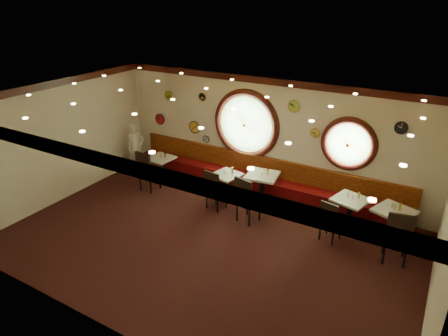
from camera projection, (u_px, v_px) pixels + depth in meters
floor at (208, 241)px, 9.06m from camera, size 9.00×6.00×0.00m
ceiling at (205, 103)px, 7.76m from camera, size 9.00×6.00×0.02m
wall_back at (266, 136)px, 10.78m from camera, size 9.00×0.02×3.20m
wall_front at (100, 250)px, 6.04m from camera, size 9.00×0.02×3.20m
wall_left at (62, 141)px, 10.48m from camera, size 0.02×6.00×3.20m
wall_right at (445, 238)px, 6.34m from camera, size 0.02×6.00×3.20m
molding_back at (268, 81)px, 10.13m from camera, size 9.00×0.10×0.18m
molding_front at (89, 157)px, 5.47m from camera, size 9.00×0.10×0.18m
molding_left at (53, 83)px, 9.84m from camera, size 0.10×6.00×0.18m
banquette_base at (260, 190)px, 11.17m from camera, size 8.00×0.55×0.20m
banquette_seat at (260, 182)px, 11.07m from camera, size 8.00×0.55×0.30m
banquette_back at (264, 166)px, 11.08m from camera, size 8.00×0.10×0.55m
porthole_left_glass at (246, 124)px, 10.95m from camera, size 1.66×0.02×1.66m
porthole_left_frame at (246, 124)px, 10.94m from camera, size 1.98×0.18×1.98m
porthole_left_ring at (246, 125)px, 10.92m from camera, size 1.61×0.03×1.61m
porthole_right_glass at (349, 144)px, 9.69m from camera, size 1.10×0.02×1.10m
porthole_right_frame at (349, 144)px, 9.67m from camera, size 1.38×0.18×1.38m
porthole_right_ring at (348, 144)px, 9.65m from camera, size 1.09×0.03×1.09m
wall_clock_0 at (195, 127)px, 11.85m from camera, size 0.36×0.03×0.36m
wall_clock_1 at (206, 139)px, 11.79m from camera, size 0.20×0.03×0.20m
wall_clock_2 at (294, 106)px, 10.02m from camera, size 0.30×0.03×0.30m
wall_clock_3 at (315, 133)px, 9.99m from camera, size 0.22×0.03×0.22m
wall_clock_4 at (401, 128)px, 8.91m from camera, size 0.28×0.03×0.28m
wall_clock_5 at (160, 119)px, 12.43m from camera, size 0.32×0.03×0.32m
wall_clock_6 at (202, 97)px, 11.33m from camera, size 0.24×0.03×0.24m
wall_clock_7 at (169, 95)px, 11.92m from camera, size 0.26×0.03×0.26m
table_a at (161, 166)px, 11.71m from camera, size 0.74×0.74×0.77m
table_b at (227, 183)px, 10.70m from camera, size 0.82×0.82×0.75m
table_c at (262, 185)px, 10.44m from camera, size 0.88×0.88×0.86m
table_d at (349, 210)px, 9.32m from camera, size 0.90×0.90×0.81m
table_e at (392, 222)px, 8.79m from camera, size 0.98×0.98×0.84m
chair_a at (146, 169)px, 11.08m from camera, size 0.52×0.52×0.74m
chair_b at (214, 188)px, 10.13m from camera, size 0.52×0.52×0.68m
chair_c at (246, 197)px, 9.53m from camera, size 0.60×0.60×0.74m
chair_d at (330, 219)px, 8.84m from camera, size 0.50×0.50×0.62m
chair_e at (398, 235)px, 8.04m from camera, size 0.59×0.59×0.76m
condiment_a_salt at (161, 155)px, 11.63m from camera, size 0.03×0.03×0.10m
condiment_b_salt at (224, 171)px, 10.65m from camera, size 0.04×0.04×0.11m
condiment_c_salt at (261, 171)px, 10.36m from camera, size 0.04×0.04×0.10m
condiment_d_salt at (348, 195)px, 9.26m from camera, size 0.04×0.04×0.11m
condiment_a_pepper at (161, 157)px, 11.53m from camera, size 0.03×0.03×0.09m
condiment_b_pepper at (226, 173)px, 10.55m from camera, size 0.04×0.04×0.10m
condiment_c_pepper at (262, 173)px, 10.24m from camera, size 0.04×0.04×0.11m
condiment_d_pepper at (352, 198)px, 9.15m from camera, size 0.04×0.04×0.10m
condiment_a_bottle at (165, 155)px, 11.53m from camera, size 0.05×0.05×0.17m
condiment_b_bottle at (232, 170)px, 10.60m from camera, size 0.05×0.05×0.17m
condiment_c_bottle at (268, 172)px, 10.25m from camera, size 0.05×0.05×0.17m
condiment_d_bottle at (359, 195)px, 9.20m from camera, size 0.05×0.05×0.16m
condiment_e_salt at (392, 206)px, 8.74m from camera, size 0.03×0.03×0.09m
condiment_e_pepper at (395, 207)px, 8.68m from camera, size 0.04×0.04×0.10m
condiment_e_bottle at (400, 207)px, 8.62m from camera, size 0.06×0.06×0.18m
waiter at (136, 148)px, 12.32m from camera, size 0.53×0.65×1.53m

